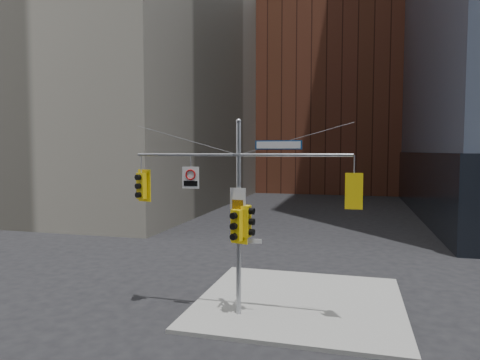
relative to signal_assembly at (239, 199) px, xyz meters
The scene contains 13 objects.
ground 4.85m from the signal_assembly, 90.00° to the right, with size 160.00×160.00×0.00m, color black.
sidewalk_corner 5.18m from the signal_assembly, 45.10° to the left, with size 8.00×8.00×0.15m, color gray.
brick_midrise 56.82m from the signal_assembly, 90.00° to the left, with size 26.00×20.00×28.00m, color brown.
signal_assembly is the anchor object (origin of this frame).
traffic_light_west_arm 3.90m from the signal_assembly, behind, with size 0.59×0.54×1.25m.
traffic_light_east_arm 4.05m from the signal_assembly, ahead, with size 0.58×0.46×1.22m.
traffic_light_pole_side 0.88m from the signal_assembly, ahead, with size 0.48×0.41×1.16m.
traffic_light_pole_front 0.97m from the signal_assembly, 89.63° to the right, with size 0.65×0.61×1.39m.
street_sign_blade 2.41m from the signal_assembly, ahead, with size 1.66×0.06×0.32m.
regulatory_sign_arm 2.00m from the signal_assembly, behind, with size 0.65×0.08×0.81m.
regulatory_sign_pole 0.11m from the signal_assembly, 90.00° to the right, with size 0.59×0.09×0.77m.
street_blade_ew 1.60m from the signal_assembly, ahead, with size 0.81×0.11×0.16m.
street_blade_ns 1.56m from the signal_assembly, 90.00° to the left, with size 0.10×0.80×0.16m.
Camera 1 is at (4.06, -12.85, 6.14)m, focal length 32.00 mm.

